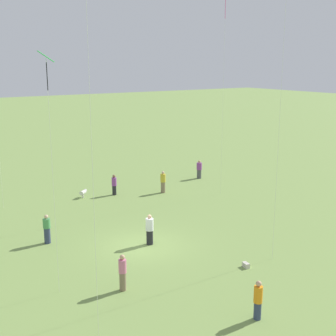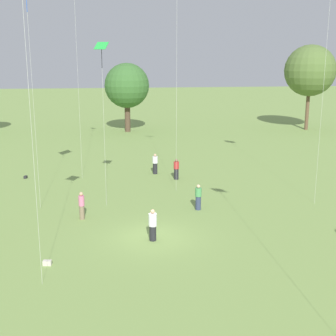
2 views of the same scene
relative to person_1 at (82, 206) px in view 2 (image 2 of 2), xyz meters
name	(u,v)px [view 2 (image 2 of 2)]	position (x,y,z in m)	size (l,w,h in m)	color
ground_plane	(152,237)	(4.09, -3.51, -0.89)	(240.00, 240.00, 0.00)	#7A994C
tree_1	(127,86)	(4.13, 33.75, 5.14)	(5.82, 5.82, 8.97)	brown
tree_2	(310,71)	(28.43, 32.48, 7.02)	(6.78, 6.78, 11.32)	brown
person_1	(82,206)	(0.00, 0.00, 0.00)	(0.46, 0.46, 1.77)	#847056
person_5	(176,169)	(7.19, 8.78, -0.04)	(0.61, 0.61, 1.72)	#232328
person_7	(155,164)	(5.63, 10.81, -0.02)	(0.53, 0.53, 1.77)	#232328
person_10	(198,197)	(7.57, 0.93, -0.04)	(0.59, 0.59, 1.73)	#333D5B
person_11	(153,225)	(4.10, -3.96, 0.00)	(0.64, 0.64, 1.81)	#232328
kite_0	(102,54)	(1.50, 2.53, 9.19)	(0.98, 0.91, 10.83)	green
picnic_bag_0	(26,177)	(-5.24, 10.58, -0.78)	(0.29, 0.38, 0.22)	#262628
picnic_bag_1	(47,263)	(-1.33, -6.47, -0.76)	(0.44, 0.28, 0.25)	beige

